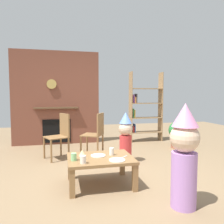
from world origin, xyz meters
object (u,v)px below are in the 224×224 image
at_px(paper_cup_near_right, 112,151).
at_px(potted_plant_tall, 177,133).
at_px(paper_cup_near_left, 83,160).
at_px(paper_plate_rear, 98,155).
at_px(child_with_cone_hat, 184,153).
at_px(dining_chair_left, 60,133).
at_px(paper_plate_front, 117,160).
at_px(child_in_pink, 126,136).
at_px(dining_chair_middle, 96,132).
at_px(coffee_table, 100,161).
at_px(birthday_cake_slice, 82,153).
at_px(paper_cup_center, 74,157).
at_px(bookshelf, 144,109).

distance_m(paper_cup_near_right, potted_plant_tall, 2.62).
xyz_separation_m(paper_cup_near_left, paper_plate_rear, (0.24, 0.30, -0.04)).
height_order(child_with_cone_hat, dining_chair_left, child_with_cone_hat).
relative_size(paper_plate_front, child_in_pink, 0.23).
relative_size(paper_cup_near_left, potted_plant_tall, 0.16).
xyz_separation_m(child_with_cone_hat, child_in_pink, (-0.16, 1.76, -0.12)).
height_order(paper_cup_near_left, dining_chair_middle, dining_chair_middle).
relative_size(coffee_table, dining_chair_left, 1.01).
xyz_separation_m(child_in_pink, dining_chair_middle, (-0.47, 0.56, 0.01)).
bearing_deg(potted_plant_tall, birthday_cake_slice, -146.06).
height_order(dining_chair_left, dining_chair_middle, same).
distance_m(coffee_table, paper_plate_front, 0.29).
distance_m(paper_plate_front, birthday_cake_slice, 0.55).
bearing_deg(paper_cup_near_left, child_in_pink, 52.23).
relative_size(coffee_table, paper_cup_near_right, 8.44).
xyz_separation_m(coffee_table, paper_cup_center, (-0.37, -0.09, 0.11)).
bearing_deg(paper_plate_rear, child_in_pink, 52.55).
distance_m(birthday_cake_slice, child_in_pink, 1.20).
relative_size(bookshelf, coffee_table, 2.09).
bearing_deg(paper_plate_front, child_in_pink, 68.23).
relative_size(paper_cup_near_right, birthday_cake_slice, 1.08).
bearing_deg(paper_cup_near_right, bookshelf, 60.19).
xyz_separation_m(paper_cup_center, birthday_cake_slice, (0.13, 0.22, -0.01)).
bearing_deg(paper_cup_center, dining_chair_middle, 70.94).
height_order(paper_cup_near_left, paper_plate_rear, paper_cup_near_left).
relative_size(paper_cup_near_right, potted_plant_tall, 0.17).
relative_size(paper_cup_near_left, paper_cup_center, 0.99).
xyz_separation_m(bookshelf, child_with_cone_hat, (-0.88, -3.51, -0.27)).
relative_size(birthday_cake_slice, child_in_pink, 0.10).
bearing_deg(birthday_cake_slice, dining_chair_left, 102.90).
relative_size(dining_chair_left, potted_plant_tall, 1.42).
height_order(paper_plate_rear, potted_plant_tall, potted_plant_tall).
xyz_separation_m(paper_plate_front, child_in_pink, (0.46, 1.14, 0.10)).
distance_m(paper_cup_near_left, paper_plate_rear, 0.39).
bearing_deg(birthday_cake_slice, paper_plate_front, -38.03).
bearing_deg(paper_plate_rear, paper_cup_center, -156.68).
bearing_deg(child_in_pink, child_with_cone_hat, 39.97).
xyz_separation_m(birthday_cake_slice, dining_chair_left, (-0.31, 1.36, 0.07)).
relative_size(coffee_table, paper_plate_rear, 4.32).
relative_size(child_in_pink, dining_chair_left, 1.06).
relative_size(paper_cup_center, potted_plant_tall, 0.16).
height_order(paper_cup_center, dining_chair_middle, dining_chair_middle).
distance_m(coffee_table, dining_chair_left, 1.59).
bearing_deg(paper_cup_near_right, dining_chair_middle, 90.29).
xyz_separation_m(coffee_table, child_with_cone_hat, (0.81, -0.83, 0.29)).
bearing_deg(dining_chair_middle, child_with_cone_hat, 132.39).
distance_m(paper_plate_rear, child_with_cone_hat, 1.23).
distance_m(paper_cup_near_right, paper_plate_rear, 0.21).
relative_size(paper_plate_front, child_with_cone_hat, 0.18).
xyz_separation_m(paper_cup_near_left, dining_chair_middle, (0.44, 1.74, 0.06)).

